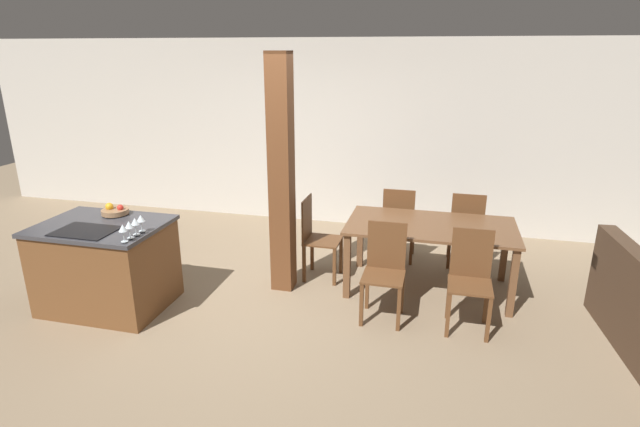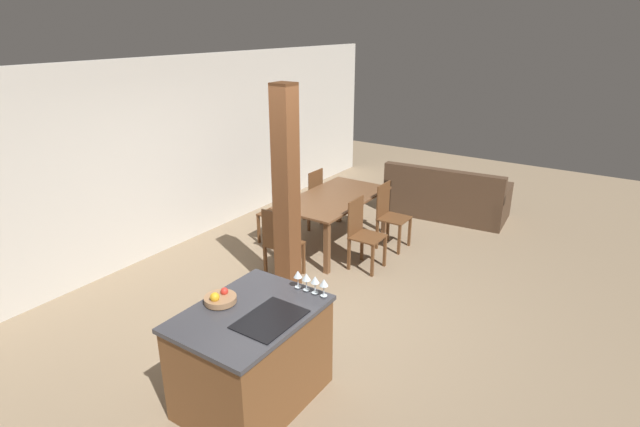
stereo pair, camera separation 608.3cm
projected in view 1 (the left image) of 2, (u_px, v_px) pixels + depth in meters
The scene contains 15 objects.
ground_plane at pixel (261, 299), 5.33m from camera, with size 16.00×16.00×0.00m, color #847056.
wall_back at pixel (321, 134), 7.37m from camera, with size 11.20×0.08×2.70m.
kitchen_island at pixel (106, 265), 5.08m from camera, with size 1.23×0.92×0.90m.
fruit_bowl at pixel (115, 211), 5.20m from camera, with size 0.27×0.27×0.12m.
wine_glass_near at pixel (123, 228), 4.42m from camera, with size 0.08×0.08×0.16m.
wine_glass_middle at pixel (129, 225), 4.50m from camera, with size 0.08×0.08×0.16m.
wine_glass_far at pixel (135, 222), 4.59m from camera, with size 0.08×0.08×0.16m.
wine_glass_end at pixel (141, 219), 4.67m from camera, with size 0.08×0.08×0.16m.
dining_table at pixel (430, 233), 5.37m from camera, with size 1.79×0.97×0.75m.
dining_chair_near_left at pixel (384, 269), 4.86m from camera, with size 0.40×0.40×0.95m.
dining_chair_near_right at pixel (470, 278), 4.67m from camera, with size 0.40×0.40×0.95m.
dining_chair_far_left at pixel (399, 223), 6.16m from camera, with size 0.40×0.40×0.95m.
dining_chair_far_right at pixel (466, 228), 5.98m from camera, with size 0.40×0.40×0.95m.
dining_chair_head_end at pixel (316, 237), 5.71m from camera, with size 0.40×0.40×0.95m.
timber_post at pixel (282, 177), 5.23m from camera, with size 0.23×0.23×2.53m.
Camera 1 is at (1.77, -4.48, 2.54)m, focal length 28.00 mm.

